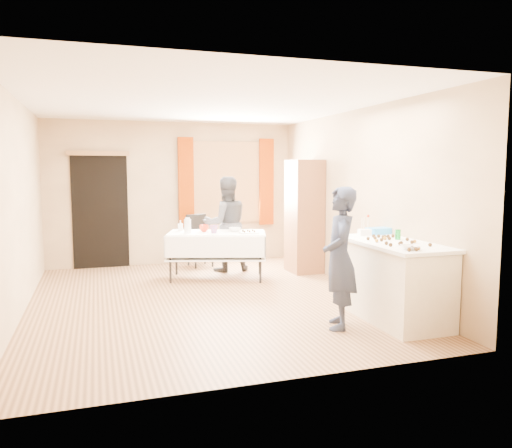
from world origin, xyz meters
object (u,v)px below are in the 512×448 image
object	(u,v)px
counter	(392,280)
chair	(200,251)
girl	(340,258)
party_table	(217,251)
cabinet	(304,216)
woman	(226,224)

from	to	relation	value
counter	chair	world-z (taller)	chair
counter	girl	size ratio (longest dim) A/B	1.01
counter	party_table	size ratio (longest dim) A/B	0.92
counter	party_table	bearing A→B (deg)	118.12
cabinet	party_table	size ratio (longest dim) A/B	1.11
woman	chair	bearing A→B (deg)	-57.28
party_table	woman	size ratio (longest dim) A/B	1.05
girl	woman	xyz separation A→B (m)	(-0.41, 3.40, 0.03)
cabinet	counter	distance (m)	2.86
cabinet	girl	world-z (taller)	cabinet
girl	chair	bearing A→B (deg)	-147.29
girl	woman	distance (m)	3.43
party_table	chair	distance (m)	1.14
cabinet	chair	world-z (taller)	cabinet
woman	girl	bearing A→B (deg)	97.04
party_table	woman	distance (m)	0.75
cabinet	woman	bearing A→B (deg)	159.06
counter	cabinet	bearing A→B (deg)	87.96
party_table	woman	world-z (taller)	woman
girl	woman	size ratio (longest dim) A/B	0.96
chair	woman	xyz separation A→B (m)	(0.35, -0.55, 0.53)
girl	party_table	bearing A→B (deg)	-144.02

